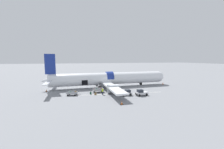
% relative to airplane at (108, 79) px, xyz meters
% --- Properties ---
extents(ground_plane, '(500.00, 500.00, 0.00)m').
position_rel_airplane_xyz_m(ground_plane, '(-0.45, -7.80, -2.63)').
color(ground_plane, gray).
extents(apron_marking_line, '(22.57, 2.72, 0.01)m').
position_rel_airplane_xyz_m(apron_marking_line, '(0.99, -9.21, -2.62)').
color(apron_marking_line, silver).
rests_on(apron_marking_line, ground_plane).
extents(airplane, '(39.76, 32.73, 10.30)m').
position_rel_airplane_xyz_m(airplane, '(0.00, 0.00, 0.00)').
color(airplane, white).
rests_on(airplane, ground_plane).
extents(baggage_tug_lead, '(2.81, 1.90, 1.37)m').
position_rel_airplane_xyz_m(baggage_tug_lead, '(1.91, -11.09, -2.04)').
color(baggage_tug_lead, silver).
rests_on(baggage_tug_lead, ground_plane).
extents(baggage_tug_mid, '(3.08, 1.83, 1.51)m').
position_rel_airplane_xyz_m(baggage_tug_mid, '(5.34, -12.28, -1.99)').
color(baggage_tug_mid, silver).
rests_on(baggage_tug_mid, ground_plane).
extents(baggage_cart_loading, '(3.75, 2.13, 1.07)m').
position_rel_airplane_xyz_m(baggage_cart_loading, '(-4.15, -6.11, -2.10)').
color(baggage_cart_loading, '#999BA0').
rests_on(baggage_cart_loading, ground_plane).
extents(baggage_cart_queued, '(3.47, 2.21, 1.04)m').
position_rel_airplane_xyz_m(baggage_cart_queued, '(-10.82, -7.47, -2.16)').
color(baggage_cart_queued, '#999BA0').
rests_on(baggage_cart_queued, ground_plane).
extents(ground_crew_loader_a, '(0.52, 0.64, 1.83)m').
position_rel_airplane_xyz_m(ground_crew_loader_a, '(-0.05, -5.61, -1.66)').
color(ground_crew_loader_a, '#2D2D33').
rests_on(ground_crew_loader_a, ground_plane).
extents(ground_crew_loader_b, '(0.50, 0.57, 1.67)m').
position_rel_airplane_xyz_m(ground_crew_loader_b, '(-3.62, -8.91, -1.75)').
color(ground_crew_loader_b, '#1E2338').
rests_on(ground_crew_loader_b, ground_plane).
extents(ground_crew_driver, '(0.65, 0.49, 1.85)m').
position_rel_airplane_xyz_m(ground_crew_driver, '(-0.40, -3.23, -1.66)').
color(ground_crew_driver, '#1E2338').
rests_on(ground_crew_driver, ground_plane).
extents(suitcase_on_tarmac_upright, '(0.45, 0.34, 0.69)m').
position_rel_airplane_xyz_m(suitcase_on_tarmac_upright, '(-6.45, -7.80, -2.33)').
color(suitcase_on_tarmac_upright, '#14472D').
rests_on(suitcase_on_tarmac_upright, ground_plane).
extents(suitcase_on_tarmac_spare, '(0.55, 0.32, 0.62)m').
position_rel_airplane_xyz_m(suitcase_on_tarmac_spare, '(-5.36, -8.55, -2.37)').
color(suitcase_on_tarmac_spare, olive).
rests_on(suitcase_on_tarmac_spare, ground_plane).
extents(safety_cone_nose, '(0.60, 0.60, 0.78)m').
position_rel_airplane_xyz_m(safety_cone_nose, '(19.62, -1.11, -2.26)').
color(safety_cone_nose, black).
rests_on(safety_cone_nose, ground_plane).
extents(safety_cone_engine_left, '(0.60, 0.60, 0.66)m').
position_rel_airplane_xyz_m(safety_cone_engine_left, '(-1.53, -17.20, -2.32)').
color(safety_cone_engine_left, black).
rests_on(safety_cone_engine_left, ground_plane).
extents(safety_cone_wingtip, '(0.65, 0.65, 0.69)m').
position_rel_airplane_xyz_m(safety_cone_wingtip, '(0.96, -8.34, -2.31)').
color(safety_cone_wingtip, black).
rests_on(safety_cone_wingtip, ground_plane).
extents(safety_cone_tail, '(0.48, 0.48, 0.61)m').
position_rel_airplane_xyz_m(safety_cone_tail, '(-17.79, -1.32, -2.34)').
color(safety_cone_tail, black).
rests_on(safety_cone_tail, ground_plane).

